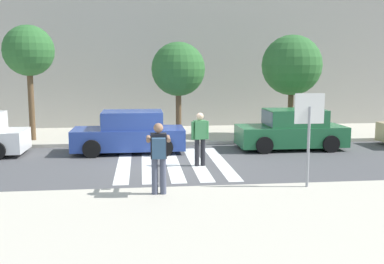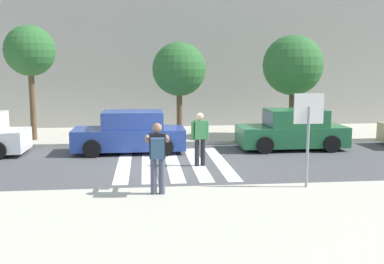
% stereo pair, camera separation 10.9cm
% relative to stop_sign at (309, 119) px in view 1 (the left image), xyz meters
% --- Properties ---
extents(ground_plane, '(120.00, 120.00, 0.00)m').
position_rel_stop_sign_xyz_m(ground_plane, '(-3.17, 3.57, -1.87)').
color(ground_plane, '#4C4C4F').
extents(sidewalk_near, '(60.00, 6.00, 0.14)m').
position_rel_stop_sign_xyz_m(sidewalk_near, '(-3.17, -2.63, -1.80)').
color(sidewalk_near, beige).
rests_on(sidewalk_near, ground).
extents(sidewalk_far, '(60.00, 4.80, 0.14)m').
position_rel_stop_sign_xyz_m(sidewalk_far, '(-3.17, 9.57, -1.80)').
color(sidewalk_far, beige).
rests_on(sidewalk_far, ground).
extents(building_facade_far, '(56.00, 4.00, 7.54)m').
position_rel_stop_sign_xyz_m(building_facade_far, '(-3.17, 13.97, 1.90)').
color(building_facade_far, '#ADA89E').
rests_on(building_facade_far, ground).
extents(crosswalk_stripe_0, '(0.44, 5.20, 0.01)m').
position_rel_stop_sign_xyz_m(crosswalk_stripe_0, '(-4.77, 3.77, -1.87)').
color(crosswalk_stripe_0, silver).
rests_on(crosswalk_stripe_0, ground).
extents(crosswalk_stripe_1, '(0.44, 5.20, 0.01)m').
position_rel_stop_sign_xyz_m(crosswalk_stripe_1, '(-3.97, 3.77, -1.87)').
color(crosswalk_stripe_1, silver).
rests_on(crosswalk_stripe_1, ground).
extents(crosswalk_stripe_2, '(0.44, 5.20, 0.01)m').
position_rel_stop_sign_xyz_m(crosswalk_stripe_2, '(-3.17, 3.77, -1.87)').
color(crosswalk_stripe_2, silver).
rests_on(crosswalk_stripe_2, ground).
extents(crosswalk_stripe_3, '(0.44, 5.20, 0.01)m').
position_rel_stop_sign_xyz_m(crosswalk_stripe_3, '(-2.37, 3.77, -1.87)').
color(crosswalk_stripe_3, silver).
rests_on(crosswalk_stripe_3, ground).
extents(crosswalk_stripe_4, '(0.44, 5.20, 0.01)m').
position_rel_stop_sign_xyz_m(crosswalk_stripe_4, '(-1.57, 3.77, -1.87)').
color(crosswalk_stripe_4, silver).
rests_on(crosswalk_stripe_4, ground).
extents(stop_sign, '(0.76, 0.08, 2.38)m').
position_rel_stop_sign_xyz_m(stop_sign, '(0.00, 0.00, 0.00)').
color(stop_sign, gray).
rests_on(stop_sign, sidewalk_near).
extents(photographer_with_backpack, '(0.59, 0.85, 1.72)m').
position_rel_stop_sign_xyz_m(photographer_with_backpack, '(-3.79, -0.27, -0.70)').
color(photographer_with_backpack, '#474C60').
rests_on(photographer_with_backpack, sidewalk_near).
extents(pedestrian_crossing, '(0.57, 0.30, 1.72)m').
position_rel_stop_sign_xyz_m(pedestrian_crossing, '(-2.32, 3.31, -0.90)').
color(pedestrian_crossing, '#232328').
rests_on(pedestrian_crossing, ground).
extents(parked_car_blue, '(4.10, 1.92, 1.55)m').
position_rel_stop_sign_xyz_m(parked_car_blue, '(-4.61, 5.87, -1.15)').
color(parked_car_blue, '#284293').
rests_on(parked_car_blue, ground).
extents(parked_car_green, '(4.10, 1.92, 1.55)m').
position_rel_stop_sign_xyz_m(parked_car_green, '(1.60, 5.87, -1.15)').
color(parked_car_green, '#236B3D').
rests_on(parked_car_green, ground).
extents(street_tree_west, '(2.06, 2.06, 4.71)m').
position_rel_stop_sign_xyz_m(street_tree_west, '(-8.68, 8.37, 1.90)').
color(street_tree_west, brown).
rests_on(street_tree_west, sidewalk_far).
extents(street_tree_center, '(2.25, 2.25, 4.05)m').
position_rel_stop_sign_xyz_m(street_tree_center, '(-2.60, 8.08, 1.18)').
color(street_tree_center, brown).
rests_on(street_tree_center, sidewalk_far).
extents(street_tree_east, '(2.56, 2.56, 4.37)m').
position_rel_stop_sign_xyz_m(street_tree_east, '(2.24, 7.93, 1.34)').
color(street_tree_east, brown).
rests_on(street_tree_east, sidewalk_far).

